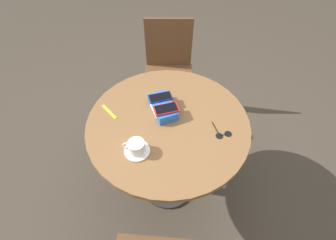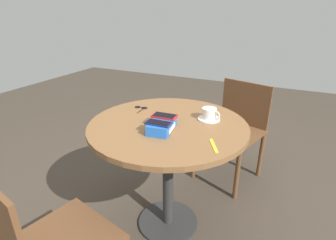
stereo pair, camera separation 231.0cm
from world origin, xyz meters
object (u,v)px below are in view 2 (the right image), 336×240
(phone_red, at_px, (164,116))
(lanyard_strap, at_px, (214,146))
(chair_far_side, at_px, (234,129))
(round_table, at_px, (168,142))
(coffee_cup, at_px, (210,113))
(saucer, at_px, (209,119))
(sunglasses, at_px, (141,108))
(phone_navy, at_px, (158,123))
(phone_box, at_px, (162,125))

(phone_red, relative_size, lanyard_strap, 1.02)
(phone_red, xyz_separation_m, chair_far_side, (0.84, -0.26, -0.38))
(round_table, distance_m, coffee_cup, 0.31)
(saucer, bearing_deg, sunglasses, 90.57)
(saucer, xyz_separation_m, coffee_cup, (-0.00, -0.00, 0.04))
(round_table, height_order, phone_red, phone_red)
(phone_navy, relative_size, phone_red, 0.99)
(phone_box, height_order, chair_far_side, same)
(phone_box, xyz_separation_m, phone_navy, (-0.05, -0.00, 0.03))
(sunglasses, bearing_deg, phone_box, -131.23)
(phone_navy, bearing_deg, round_table, 4.95)
(coffee_cup, bearing_deg, phone_box, 142.41)
(coffee_cup, relative_size, chair_far_side, 0.14)
(coffee_cup, bearing_deg, phone_navy, 147.73)
(lanyard_strap, bearing_deg, sunglasses, 62.71)
(phone_box, xyz_separation_m, lanyard_strap, (-0.06, -0.31, -0.03))
(phone_box, distance_m, chair_far_side, 0.98)
(coffee_cup, bearing_deg, phone_red, 134.32)
(chair_far_side, bearing_deg, phone_navy, 165.71)
(round_table, xyz_separation_m, lanyard_strap, (-0.16, -0.32, 0.13))
(coffee_cup, distance_m, lanyard_strap, 0.34)
(lanyard_strap, xyz_separation_m, chair_far_side, (0.95, 0.07, -0.32))
(phone_navy, distance_m, phone_red, 0.10)
(lanyard_strap, xyz_separation_m, sunglasses, (0.31, 0.60, 0.00))
(phone_box, bearing_deg, phone_red, 15.00)
(coffee_cup, bearing_deg, sunglasses, 90.48)
(coffee_cup, relative_size, lanyard_strap, 0.84)
(coffee_cup, bearing_deg, chair_far_side, -4.31)
(round_table, bearing_deg, lanyard_strap, -115.95)
(coffee_cup, xyz_separation_m, chair_far_side, (0.64, -0.05, -0.36))
(coffee_cup, height_order, lanyard_strap, coffee_cup)
(phone_red, relative_size, chair_far_side, 0.17)
(phone_box, distance_m, phone_red, 0.06)
(round_table, xyz_separation_m, phone_box, (-0.10, -0.01, 0.16))
(phone_navy, bearing_deg, lanyard_strap, -91.61)
(saucer, distance_m, lanyard_strap, 0.33)
(phone_red, relative_size, saucer, 1.04)
(phone_red, height_order, chair_far_side, phone_red)
(phone_navy, height_order, coffee_cup, coffee_cup)
(phone_red, distance_m, saucer, 0.30)
(saucer, xyz_separation_m, lanyard_strap, (-0.31, -0.12, -0.00))
(phone_navy, distance_m, coffee_cup, 0.36)
(saucer, height_order, lanyard_strap, saucer)
(saucer, relative_size, coffee_cup, 1.17)
(phone_navy, distance_m, sunglasses, 0.42)
(saucer, distance_m, coffee_cup, 0.04)
(phone_red, distance_m, chair_far_side, 0.96)
(phone_red, relative_size, coffee_cup, 1.21)
(phone_box, xyz_separation_m, coffee_cup, (0.25, -0.19, 0.01))
(round_table, bearing_deg, phone_navy, -175.05)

